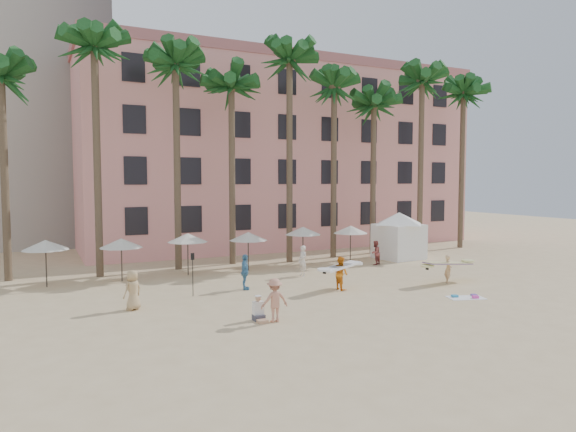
# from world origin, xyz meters

# --- Properties ---
(ground) EXTENTS (120.00, 120.00, 0.00)m
(ground) POSITION_xyz_m (0.00, 0.00, 0.00)
(ground) COLOR #D1B789
(ground) RESTS_ON ground
(pink_hotel) EXTENTS (35.00, 14.00, 16.00)m
(pink_hotel) POSITION_xyz_m (7.00, 26.00, 8.00)
(pink_hotel) COLOR pink
(pink_hotel) RESTS_ON ground
(palm_row) EXTENTS (44.40, 5.40, 16.30)m
(palm_row) POSITION_xyz_m (0.51, 15.00, 12.97)
(palm_row) COLOR brown
(palm_row) RESTS_ON ground
(umbrella_row) EXTENTS (22.50, 2.70, 2.73)m
(umbrella_row) POSITION_xyz_m (-3.00, 12.50, 2.33)
(umbrella_row) COLOR #332B23
(umbrella_row) RESTS_ON ground
(cabana) EXTENTS (4.86, 4.86, 3.50)m
(cabana) POSITION_xyz_m (11.12, 12.28, 2.07)
(cabana) COLOR white
(cabana) RESTS_ON ground
(beach_towel) EXTENTS (2.02, 1.51, 0.14)m
(beach_towel) POSITION_xyz_m (5.98, 0.32, 0.03)
(beach_towel) COLOR white
(beach_towel) RESTS_ON ground
(carrier_yellow) EXTENTS (3.50, 1.12, 1.64)m
(carrier_yellow) POSITION_xyz_m (7.80, 3.57, 0.95)
(carrier_yellow) COLOR tan
(carrier_yellow) RESTS_ON ground
(carrier_white) EXTENTS (2.84, 1.65, 1.82)m
(carrier_white) POSITION_xyz_m (1.28, 4.75, 0.97)
(carrier_white) COLOR orange
(carrier_white) RESTS_ON ground
(beachgoers) EXTENTS (18.40, 10.90, 1.92)m
(beachgoers) POSITION_xyz_m (-2.35, 5.66, 0.92)
(beachgoers) COLOR tan
(beachgoers) RESTS_ON ground
(paddle) EXTENTS (0.18, 0.04, 2.23)m
(paddle) POSITION_xyz_m (-6.33, 6.72, 1.41)
(paddle) COLOR black
(paddle) RESTS_ON ground
(seated_man) EXTENTS (0.46, 0.81, 1.05)m
(seated_man) POSITION_xyz_m (-5.07, 1.04, 0.36)
(seated_man) COLOR #3F3F4C
(seated_man) RESTS_ON ground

